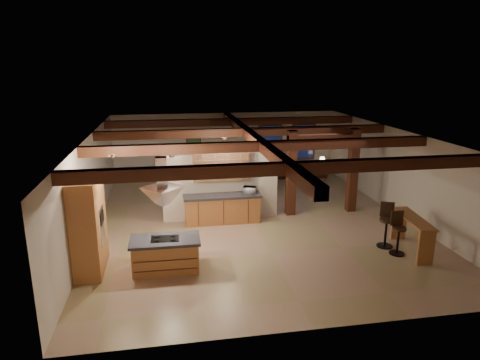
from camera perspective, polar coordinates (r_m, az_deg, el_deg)
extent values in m
plane|color=tan|center=(14.11, 1.76, -5.55)|extent=(12.00, 12.00, 0.00)
plane|color=beige|center=(19.44, -1.77, 4.68)|extent=(10.00, 0.00, 10.00)
plane|color=beige|center=(8.23, 10.39, -10.64)|extent=(10.00, 0.00, 10.00)
plane|color=beige|center=(13.60, -19.31, -0.81)|extent=(0.00, 12.00, 12.00)
plane|color=beige|center=(15.45, 20.29, 0.96)|extent=(0.00, 12.00, 12.00)
plane|color=#321F10|center=(13.36, 1.86, 6.16)|extent=(12.00, 12.00, 0.00)
cube|color=#3A1F0E|center=(9.58, 6.69, 1.57)|extent=(10.00, 0.25, 0.28)
cube|color=#3A1F0E|center=(12.14, 3.10, 4.54)|extent=(10.00, 0.25, 0.28)
cube|color=#3A1F0E|center=(14.64, 0.82, 6.41)|extent=(10.00, 0.25, 0.28)
cube|color=#3A1F0E|center=(17.28, -0.85, 7.76)|extent=(10.00, 0.25, 0.28)
cube|color=#3A1F0E|center=(13.39, 1.85, 5.56)|extent=(0.28, 12.00, 0.28)
cube|color=#3A1F0E|center=(14.47, 6.84, 0.90)|extent=(0.30, 0.30, 2.90)
cube|color=#3A1F0E|center=(15.24, 14.80, 1.22)|extent=(0.30, 0.30, 2.90)
cube|color=#3A1F0E|center=(14.59, 11.15, 5.45)|extent=(2.50, 0.28, 0.28)
cube|color=beige|center=(14.08, -2.61, -0.89)|extent=(3.80, 0.18, 2.20)
cube|color=#A96636|center=(11.18, -19.56, -5.60)|extent=(0.64, 1.60, 2.40)
cube|color=silver|center=(11.14, -18.02, -5.80)|extent=(0.06, 0.62, 0.95)
cube|color=black|center=(11.07, -17.90, -4.82)|extent=(0.01, 0.50, 0.28)
cube|color=#A96636|center=(13.91, -2.37, -3.98)|extent=(2.40, 0.60, 0.86)
cube|color=black|center=(13.76, -2.39, -2.14)|extent=(2.50, 0.66, 0.08)
cube|color=#A96636|center=(13.71, -2.55, 1.91)|extent=(1.80, 0.34, 0.95)
cube|color=silver|center=(13.54, -2.45, 1.74)|extent=(1.74, 0.02, 0.90)
pyramid|color=silver|center=(10.48, -10.21, -3.27)|extent=(1.10, 1.10, 0.45)
cube|color=silver|center=(10.25, -10.42, 1.03)|extent=(0.26, 0.22, 0.73)
cube|color=#3A1F0E|center=(19.75, 4.03, 4.97)|extent=(1.10, 0.05, 1.70)
cube|color=black|center=(19.72, 4.05, 4.95)|extent=(0.95, 0.02, 1.55)
cube|color=#3A1F0E|center=(20.19, 8.46, 5.07)|extent=(1.10, 0.05, 1.70)
cube|color=black|center=(20.16, 8.49, 5.05)|extent=(0.95, 0.02, 1.55)
cube|color=#3A1F0E|center=(19.18, -6.21, 5.22)|extent=(0.65, 0.04, 0.85)
cube|color=#255830|center=(19.16, -6.20, 5.21)|extent=(0.55, 0.01, 0.75)
cylinder|color=silver|center=(10.34, -9.20, 3.12)|extent=(0.16, 0.16, 0.03)
cylinder|color=silver|center=(12.71, -2.12, 5.55)|extent=(0.16, 0.16, 0.03)
cylinder|color=silver|center=(10.72, -16.74, 3.08)|extent=(0.16, 0.16, 0.03)
cube|color=#A96636|center=(10.97, -9.88, -9.93)|extent=(1.62, 0.83, 0.77)
cube|color=black|center=(10.80, -9.98, -7.91)|extent=(1.73, 0.93, 0.07)
cube|color=black|center=(10.78, -9.99, -7.71)|extent=(0.68, 0.46, 0.02)
imported|color=#39150E|center=(16.62, -2.42, -1.27)|extent=(1.82, 1.31, 0.58)
imported|color=black|center=(19.58, 4.39, 1.37)|extent=(2.39, 1.41, 0.66)
imported|color=#B4B5B9|center=(13.86, 1.29, -1.35)|extent=(0.47, 0.38, 0.22)
cube|color=#A96636|center=(12.55, 22.11, -4.78)|extent=(0.69, 1.91, 0.06)
cube|color=#A96636|center=(12.02, 23.54, -8.30)|extent=(0.43, 0.14, 0.93)
cube|color=#A96636|center=(13.43, 20.42, -5.53)|extent=(0.43, 0.14, 0.93)
cube|color=#3A1F0E|center=(19.86, 10.84, 1.29)|extent=(0.65, 0.65, 0.62)
cylinder|color=black|center=(19.78, 10.90, 2.37)|extent=(0.06, 0.06, 0.15)
cone|color=#FFD399|center=(19.74, 10.92, 2.79)|extent=(0.26, 0.26, 0.17)
cylinder|color=black|center=(12.64, 19.00, -5.09)|extent=(0.40, 0.40, 0.08)
cube|color=black|center=(12.74, 19.03, -3.73)|extent=(0.36, 0.19, 0.44)
cylinder|color=black|center=(12.78, 18.85, -6.77)|extent=(0.07, 0.07, 0.77)
cylinder|color=black|center=(12.92, 18.71, -8.32)|extent=(0.44, 0.44, 0.03)
cylinder|color=black|center=(12.29, 20.47, -6.09)|extent=(0.37, 0.37, 0.07)
cube|color=black|center=(12.35, 20.20, -4.78)|extent=(0.35, 0.06, 0.41)
cylinder|color=black|center=(12.42, 20.31, -7.69)|extent=(0.06, 0.06, 0.72)
cylinder|color=black|center=(12.55, 20.16, -9.16)|extent=(0.41, 0.41, 0.03)
cube|color=#3A1F0E|center=(16.10, -4.92, -1.45)|extent=(0.46, 0.46, 0.05)
cube|color=#3A1F0E|center=(16.19, -4.83, -0.14)|extent=(0.37, 0.14, 0.67)
cylinder|color=#3A1F0E|center=(16.05, -5.53, -2.32)|extent=(0.04, 0.04, 0.37)
cylinder|color=#3A1F0E|center=(15.99, -4.47, -2.35)|extent=(0.04, 0.04, 0.37)
cylinder|color=#3A1F0E|center=(16.33, -5.33, -2.00)|extent=(0.04, 0.04, 0.37)
cylinder|color=#3A1F0E|center=(16.28, -4.28, -2.03)|extent=(0.04, 0.04, 0.37)
cube|color=#3A1F0E|center=(17.28, -4.18, -0.27)|extent=(0.46, 0.46, 0.05)
cube|color=#3A1F0E|center=(17.01, -4.31, 0.63)|extent=(0.37, 0.14, 0.67)
cylinder|color=#3A1F0E|center=(17.46, -3.60, -0.82)|extent=(0.04, 0.04, 0.37)
cylinder|color=#3A1F0E|center=(17.50, -4.58, -0.80)|extent=(0.04, 0.04, 0.37)
cylinder|color=#3A1F0E|center=(17.17, -3.76, -1.10)|extent=(0.04, 0.04, 0.37)
cylinder|color=#3A1F0E|center=(17.22, -4.75, -1.07)|extent=(0.04, 0.04, 0.37)
cube|color=#3A1F0E|center=(15.93, -0.51, -1.58)|extent=(0.46, 0.46, 0.05)
cube|color=#3A1F0E|center=(16.01, -0.44, -0.26)|extent=(0.37, 0.14, 0.67)
cylinder|color=#3A1F0E|center=(15.86, -1.11, -2.46)|extent=(0.04, 0.04, 0.37)
cylinder|color=#3A1F0E|center=(15.83, -0.02, -2.49)|extent=(0.04, 0.04, 0.37)
cylinder|color=#3A1F0E|center=(16.15, -0.98, -2.13)|extent=(0.04, 0.04, 0.37)
cylinder|color=#3A1F0E|center=(16.12, 0.09, -2.16)|extent=(0.04, 0.04, 0.37)
cube|color=#3A1F0E|center=(17.12, -0.07, -0.38)|extent=(0.46, 0.46, 0.05)
cube|color=#3A1F0E|center=(16.85, -0.13, 0.53)|extent=(0.37, 0.14, 0.67)
cylinder|color=#3A1F0E|center=(17.31, 0.48, -0.94)|extent=(0.04, 0.04, 0.37)
cylinder|color=#3A1F0E|center=(17.33, -0.52, -0.91)|extent=(0.04, 0.04, 0.37)
cylinder|color=#3A1F0E|center=(17.02, 0.39, -1.22)|extent=(0.04, 0.04, 0.37)
cylinder|color=#3A1F0E|center=(17.05, -0.62, -1.19)|extent=(0.04, 0.04, 0.37)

